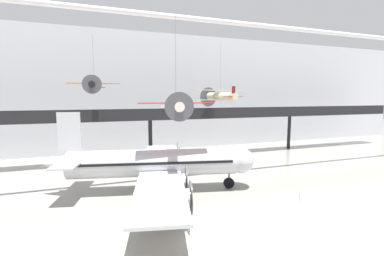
{
  "coord_description": "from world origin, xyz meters",
  "views": [
    {
      "loc": [
        -7.49,
        -18.17,
        11.17
      ],
      "look_at": [
        2.03,
        10.0,
        7.57
      ],
      "focal_mm": 24.0,
      "sensor_mm": 36.0,
      "label": 1
    }
  ],
  "objects_px": {
    "suspended_plane_orange_highwing": "(94,86)",
    "suspended_plane_cream_biplane": "(220,96)",
    "airliner_silver_main": "(154,163)",
    "stanchion_barrier": "(299,200)",
    "suspended_plane_red_highwing": "(176,107)"
  },
  "relations": [
    {
      "from": "suspended_plane_red_highwing",
      "to": "stanchion_barrier",
      "type": "xyz_separation_m",
      "value": [
        11.66,
        -6.63,
        -9.72
      ]
    },
    {
      "from": "suspended_plane_orange_highwing",
      "to": "suspended_plane_red_highwing",
      "type": "height_order",
      "value": "suspended_plane_orange_highwing"
    },
    {
      "from": "airliner_silver_main",
      "to": "suspended_plane_cream_biplane",
      "type": "relative_size",
      "value": 2.68
    },
    {
      "from": "suspended_plane_red_highwing",
      "to": "suspended_plane_orange_highwing",
      "type": "bearing_deg",
      "value": -138.22
    },
    {
      "from": "suspended_plane_cream_biplane",
      "to": "suspended_plane_red_highwing",
      "type": "distance_m",
      "value": 15.52
    },
    {
      "from": "airliner_silver_main",
      "to": "stanchion_barrier",
      "type": "height_order",
      "value": "airliner_silver_main"
    },
    {
      "from": "suspended_plane_orange_highwing",
      "to": "suspended_plane_cream_biplane",
      "type": "height_order",
      "value": "suspended_plane_orange_highwing"
    },
    {
      "from": "suspended_plane_red_highwing",
      "to": "airliner_silver_main",
      "type": "bearing_deg",
      "value": -117.95
    },
    {
      "from": "airliner_silver_main",
      "to": "suspended_plane_orange_highwing",
      "type": "relative_size",
      "value": 3.33
    },
    {
      "from": "airliner_silver_main",
      "to": "suspended_plane_orange_highwing",
      "type": "bearing_deg",
      "value": 130.93
    },
    {
      "from": "suspended_plane_cream_biplane",
      "to": "suspended_plane_red_highwing",
      "type": "xyz_separation_m",
      "value": [
        -10.59,
        -11.27,
        -1.24
      ]
    },
    {
      "from": "airliner_silver_main",
      "to": "suspended_plane_red_highwing",
      "type": "relative_size",
      "value": 2.52
    },
    {
      "from": "suspended_plane_orange_highwing",
      "to": "suspended_plane_red_highwing",
      "type": "bearing_deg",
      "value": 37.95
    },
    {
      "from": "airliner_silver_main",
      "to": "stanchion_barrier",
      "type": "distance_m",
      "value": 16.58
    },
    {
      "from": "suspended_plane_orange_highwing",
      "to": "suspended_plane_cream_biplane",
      "type": "relative_size",
      "value": 0.8
    }
  ]
}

